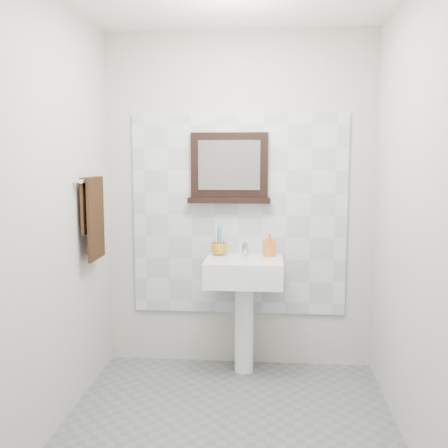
% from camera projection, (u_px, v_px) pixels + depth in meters
% --- Properties ---
extents(floor, '(2.00, 2.20, 0.01)m').
position_uv_depth(floor, '(227.00, 435.00, 3.00)').
color(floor, slate).
rests_on(floor, ground).
extents(back_wall, '(2.00, 0.01, 2.50)m').
position_uv_depth(back_wall, '(239.00, 202.00, 3.93)').
color(back_wall, '#B9B7B0').
rests_on(back_wall, ground).
extents(front_wall, '(2.00, 0.01, 2.50)m').
position_uv_depth(front_wall, '(201.00, 257.00, 1.75)').
color(front_wall, '#B9B7B0').
rests_on(front_wall, ground).
extents(left_wall, '(0.01, 2.20, 2.50)m').
position_uv_depth(left_wall, '(49.00, 217.00, 2.92)').
color(left_wall, '#B9B7B0').
rests_on(left_wall, ground).
extents(right_wall, '(0.01, 2.20, 2.50)m').
position_uv_depth(right_wall, '(417.00, 221.00, 2.75)').
color(right_wall, '#B9B7B0').
rests_on(right_wall, ground).
extents(splashback, '(1.60, 0.02, 1.50)m').
position_uv_depth(splashback, '(239.00, 215.00, 3.93)').
color(splashback, silver).
rests_on(splashback, back_wall).
extents(pedestal_sink, '(0.55, 0.44, 0.96)m').
position_uv_depth(pedestal_sink, '(244.00, 284.00, 3.77)').
color(pedestal_sink, white).
rests_on(pedestal_sink, ground).
extents(toothbrush_cup, '(0.15, 0.15, 0.09)m').
position_uv_depth(toothbrush_cup, '(219.00, 249.00, 3.88)').
color(toothbrush_cup, '#B78615').
rests_on(toothbrush_cup, pedestal_sink).
extents(toothbrushes, '(0.05, 0.04, 0.21)m').
position_uv_depth(toothbrushes, '(219.00, 239.00, 3.87)').
color(toothbrushes, white).
rests_on(toothbrushes, toothbrush_cup).
extents(soap_dispenser, '(0.10, 0.10, 0.16)m').
position_uv_depth(soap_dispenser, '(269.00, 245.00, 3.83)').
color(soap_dispenser, '#DD4D1A').
rests_on(soap_dispenser, pedestal_sink).
extents(framed_mirror, '(0.61, 0.11, 0.52)m').
position_uv_depth(framed_mirror, '(229.00, 170.00, 3.86)').
color(framed_mirror, black).
rests_on(framed_mirror, back_wall).
extents(towel_bar, '(0.07, 0.40, 0.03)m').
position_uv_depth(towel_bar, '(91.00, 180.00, 3.45)').
color(towel_bar, silver).
rests_on(towel_bar, left_wall).
extents(hand_towel, '(0.06, 0.30, 0.55)m').
position_uv_depth(hand_towel, '(93.00, 212.00, 3.48)').
color(hand_towel, black).
rests_on(hand_towel, towel_bar).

